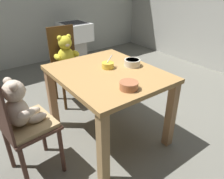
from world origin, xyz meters
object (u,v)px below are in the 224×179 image
object	(u,v)px
porridge_bowl_terracotta_near_right	(129,85)
porridge_bowl_cream_far_center	(132,63)
porridge_bowl_yellow_center	(108,65)
teddy_chair_near_front	(21,115)
teddy_chair_near_left	(67,58)
sink_basin	(75,37)
dining_table	(108,84)

from	to	relation	value
porridge_bowl_terracotta_near_right	porridge_bowl_cream_far_center	bearing A→B (deg)	135.51
porridge_bowl_yellow_center	porridge_bowl_cream_far_center	bearing A→B (deg)	66.66
porridge_bowl_cream_far_center	porridge_bowl_yellow_center	size ratio (longest dim) A/B	1.29
teddy_chair_near_front	teddy_chair_near_left	bearing A→B (deg)	42.55
teddy_chair_near_left	sink_basin	xyz separation A→B (m)	(-1.15, 0.72, -0.10)
porridge_bowl_cream_far_center	porridge_bowl_yellow_center	world-z (taller)	porridge_bowl_yellow_center
teddy_chair_near_left	porridge_bowl_terracotta_near_right	size ratio (longest dim) A/B	6.49
teddy_chair_near_front	porridge_bowl_cream_far_center	xyz separation A→B (m)	(0.00, 1.08, 0.17)
porridge_bowl_yellow_center	sink_basin	size ratio (longest dim) A/B	0.16
dining_table	porridge_bowl_terracotta_near_right	bearing A→B (deg)	-10.17
porridge_bowl_terracotta_near_right	porridge_bowl_yellow_center	bearing A→B (deg)	164.84
porridge_bowl_cream_far_center	teddy_chair_near_left	bearing A→B (deg)	-164.54
teddy_chair_near_front	porridge_bowl_yellow_center	bearing A→B (deg)	0.50
dining_table	teddy_chair_near_left	world-z (taller)	teddy_chair_near_left
porridge_bowl_cream_far_center	sink_basin	size ratio (longest dim) A/B	0.21
teddy_chair_near_left	porridge_bowl_cream_far_center	xyz separation A→B (m)	(0.92, 0.26, 0.16)
dining_table	sink_basin	xyz separation A→B (m)	(-2.05, 0.74, -0.10)
teddy_chair_near_front	porridge_bowl_cream_far_center	bearing A→B (deg)	-5.79
porridge_bowl_cream_far_center	sink_basin	xyz separation A→B (m)	(-2.08, 0.47, -0.26)
porridge_bowl_yellow_center	teddy_chair_near_left	bearing A→B (deg)	-177.63
porridge_bowl_terracotta_near_right	teddy_chair_near_left	bearing A→B (deg)	176.14
teddy_chair_near_front	porridge_bowl_yellow_center	distance (m)	0.88
teddy_chair_near_left	sink_basin	bearing A→B (deg)	151.41
porridge_bowl_yellow_center	sink_basin	world-z (taller)	porridge_bowl_yellow_center
porridge_bowl_cream_far_center	sink_basin	world-z (taller)	porridge_bowl_cream_far_center
teddy_chair_near_front	porridge_bowl_terracotta_near_right	xyz separation A→B (m)	(0.35, 0.74, 0.17)
porridge_bowl_terracotta_near_right	porridge_bowl_cream_far_center	xyz separation A→B (m)	(-0.35, 0.34, 0.00)
porridge_bowl_terracotta_near_right	sink_basin	xyz separation A→B (m)	(-2.42, 0.81, -0.25)
dining_table	porridge_bowl_cream_far_center	distance (m)	0.32
dining_table	porridge_bowl_yellow_center	distance (m)	0.18
teddy_chair_near_left	porridge_bowl_yellow_center	bearing A→B (deg)	5.86
sink_basin	teddy_chair_near_left	bearing A→B (deg)	-32.08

